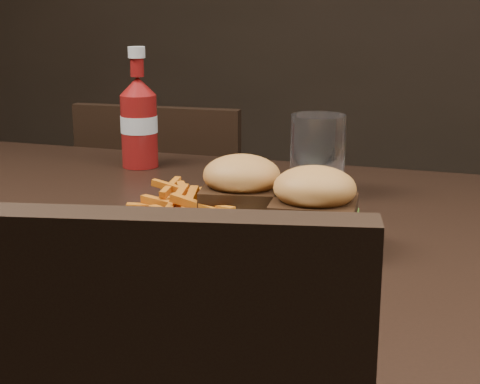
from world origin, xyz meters
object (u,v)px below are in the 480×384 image
(dining_table, at_px, (170,241))
(tumbler, at_px, (317,157))
(chair_far, at_px, (186,264))
(ketchup_bottle, at_px, (139,131))
(plate, at_px, (237,231))

(dining_table, distance_m, tumbler, 0.26)
(chair_far, distance_m, tumbler, 0.72)
(ketchup_bottle, height_order, tumbler, ketchup_bottle)
(chair_far, bearing_deg, ketchup_bottle, 98.83)
(dining_table, height_order, ketchup_bottle, ketchup_bottle)
(chair_far, distance_m, plate, 0.83)
(dining_table, relative_size, plate, 3.67)
(tumbler, bearing_deg, chair_far, 130.40)
(plate, bearing_deg, chair_far, 117.27)
(chair_far, height_order, ketchup_bottle, ketchup_bottle)
(dining_table, xyz_separation_m, tumbler, (0.14, 0.20, 0.08))
(tumbler, bearing_deg, dining_table, -125.43)
(plate, xyz_separation_m, ketchup_bottle, (-0.27, 0.29, 0.06))
(ketchup_bottle, bearing_deg, chair_far, 102.07)
(plate, bearing_deg, tumbler, 76.26)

